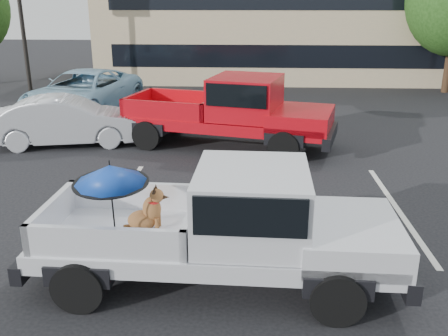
% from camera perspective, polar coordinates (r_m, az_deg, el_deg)
% --- Properties ---
extents(ground, '(90.00, 90.00, 0.00)m').
position_cam_1_polar(ground, '(8.92, 3.76, -9.53)').
color(ground, black).
rests_on(ground, ground).
extents(stripe_left, '(0.12, 5.00, 0.01)m').
position_cam_1_polar(stripe_left, '(11.09, -12.10, -4.01)').
color(stripe_left, silver).
rests_on(stripe_left, ground).
extents(stripe_right, '(0.12, 5.00, 0.01)m').
position_cam_1_polar(stripe_right, '(11.18, 19.24, -4.48)').
color(stripe_right, silver).
rests_on(stripe_right, ground).
extents(motel_building, '(20.40, 8.40, 6.30)m').
position_cam_1_polar(motel_building, '(28.93, 7.55, 16.75)').
color(motel_building, '#C9B086').
rests_on(motel_building, ground).
extents(silver_pickup, '(5.75, 2.26, 2.06)m').
position_cam_1_polar(silver_pickup, '(7.56, 1.33, -6.07)').
color(silver_pickup, black).
rests_on(silver_pickup, ground).
extents(red_pickup, '(6.73, 3.70, 2.10)m').
position_cam_1_polar(red_pickup, '(14.67, 1.77, 6.76)').
color(red_pickup, black).
rests_on(red_pickup, ground).
extents(silver_sedan, '(4.62, 2.36, 1.45)m').
position_cam_1_polar(silver_sedan, '(15.74, -17.45, 5.15)').
color(silver_sedan, silver).
rests_on(silver_sedan, ground).
extents(blue_suv, '(3.82, 6.28, 1.63)m').
position_cam_1_polar(blue_suv, '(19.86, -15.82, 8.30)').
color(blue_suv, '#8CB9D1').
rests_on(blue_suv, ground).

